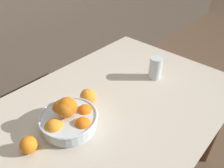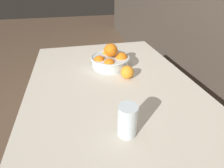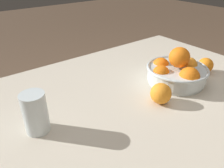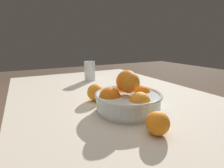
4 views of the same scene
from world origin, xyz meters
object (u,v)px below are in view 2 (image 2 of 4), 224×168
object	(u,v)px
fruit_bowl	(110,59)
juice_glass	(127,121)
orange_loose_near_bowl	(108,51)
orange_loose_front	(127,72)

from	to	relation	value
fruit_bowl	juice_glass	distance (m)	0.58
orange_loose_near_bowl	orange_loose_front	xyz separation A→B (m)	(0.35, 0.04, 0.00)
fruit_bowl	juice_glass	bearing A→B (deg)	-6.28
juice_glass	orange_loose_near_bowl	xyz separation A→B (m)	(-0.76, 0.08, -0.03)
fruit_bowl	orange_loose_near_bowl	bearing A→B (deg)	174.03
orange_loose_front	fruit_bowl	bearing A→B (deg)	-159.52
fruit_bowl	orange_loose_near_bowl	xyz separation A→B (m)	(-0.19, 0.02, -0.02)
juice_glass	orange_loose_front	size ratio (longest dim) A/B	1.69
juice_glass	orange_loose_near_bowl	distance (m)	0.77
fruit_bowl	orange_loose_front	world-z (taller)	fruit_bowl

